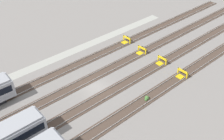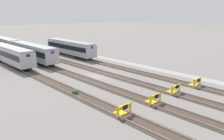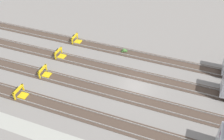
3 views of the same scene
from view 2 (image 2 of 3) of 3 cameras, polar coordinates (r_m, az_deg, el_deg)
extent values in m
plane|color=gray|center=(35.92, -3.78, -1.79)|extent=(400.00, 400.00, 0.00)
cube|color=#9E9E93|center=(43.72, 7.80, 1.02)|extent=(54.00, 2.00, 0.01)
cube|color=#47382D|center=(40.59, 3.98, 0.13)|extent=(90.00, 2.24, 0.06)
cube|color=gray|center=(40.06, 3.28, 0.11)|extent=(90.00, 0.07, 0.15)
cube|color=gray|center=(41.08, 4.67, 0.44)|extent=(90.00, 0.07, 0.15)
cube|color=#47382D|center=(37.39, -0.97, -1.07)|extent=(90.00, 2.24, 0.06)
cube|color=gray|center=(36.90, -1.80, -1.11)|extent=(90.00, 0.07, 0.15)
cube|color=gray|center=(37.82, -0.17, -0.72)|extent=(90.00, 0.07, 0.15)
cube|color=#47382D|center=(34.53, -6.81, -2.47)|extent=(90.00, 2.24, 0.06)
cube|color=gray|center=(34.10, -7.79, -2.53)|extent=(90.00, 0.07, 0.15)
cube|color=gray|center=(34.91, -5.87, -2.08)|extent=(90.00, 0.07, 0.15)
cube|color=#47382D|center=(32.12, -13.63, -4.07)|extent=(90.00, 2.24, 0.06)
cube|color=gray|center=(31.77, -14.76, -4.14)|extent=(90.00, 0.07, 0.15)
cube|color=gray|center=(32.42, -12.53, -3.64)|extent=(90.00, 0.07, 0.15)
cube|color=#ADAFB7|center=(50.71, -20.06, 4.47)|extent=(18.02, 2.90, 2.70)
cube|color=black|center=(50.66, -20.09, 4.83)|extent=(17.30, 2.94, 1.08)
cube|color=#9EA0A8|center=(50.83, -19.98, 3.63)|extent=(17.66, 2.93, 0.54)
cube|color=#999BA0|center=(50.50, -20.20, 6.15)|extent=(17.47, 2.62, 0.30)
cube|color=#B21E99|center=(58.85, -23.67, 6.37)|extent=(0.08, 0.70, 0.56)
cube|color=#B21E99|center=(42.55, -15.30, 4.47)|extent=(0.08, 0.70, 0.56)
cube|color=black|center=(56.09, -22.21, 3.38)|extent=(3.61, 2.26, 0.70)
cube|color=black|center=(46.02, -17.08, 1.63)|extent=(3.61, 2.26, 0.70)
cube|color=#ADAFB7|center=(55.04, -10.93, 5.78)|extent=(18.03, 3.01, 2.70)
cube|color=black|center=(54.99, -10.94, 6.12)|extent=(17.31, 3.04, 1.08)
cube|color=#9EA0A8|center=(55.15, -10.89, 5.00)|extent=(17.67, 3.03, 0.54)
cube|color=#999BA0|center=(54.84, -11.00, 7.33)|extent=(17.49, 2.72, 0.30)
cube|color=#B21E99|center=(62.68, -15.31, 7.46)|extent=(0.09, 0.70, 0.56)
cube|color=#B21E99|center=(47.55, -5.28, 5.90)|extent=(0.09, 0.70, 0.56)
cube|color=black|center=(60.08, -13.66, 4.69)|extent=(3.63, 2.28, 0.70)
cube|color=black|center=(50.70, -7.52, 3.26)|extent=(3.63, 2.28, 0.70)
cube|color=#ADAFB7|center=(68.25, -26.30, 6.17)|extent=(18.06, 3.22, 2.70)
cube|color=black|center=(68.21, -26.33, 6.44)|extent=(17.34, 3.24, 1.08)
cube|color=#9EA0A8|center=(68.34, -26.23, 5.54)|extent=(17.70, 3.24, 0.54)
cube|color=#999BA0|center=(68.09, -26.44, 7.42)|extent=(17.51, 2.93, 0.30)
cube|color=#B21E99|center=(59.59, -24.03, 6.41)|extent=(0.10, 0.70, 0.56)
cube|color=black|center=(63.16, -24.74, 4.23)|extent=(3.65, 2.32, 0.70)
cube|color=#ADAFB7|center=(49.12, -25.06, 3.70)|extent=(18.03, 3.00, 2.70)
cube|color=black|center=(49.07, -25.10, 4.07)|extent=(17.31, 3.03, 1.08)
cube|color=#9EA0A8|center=(49.24, -24.97, 2.84)|extent=(17.67, 3.02, 0.54)
cube|color=#999BA0|center=(48.90, -25.24, 5.43)|extent=(17.49, 2.71, 0.30)
cube|color=#B21E99|center=(40.65, -21.06, 3.59)|extent=(0.09, 0.70, 0.56)
cube|color=black|center=(54.65, -26.79, 2.64)|extent=(3.62, 2.28, 0.70)
cube|color=black|center=(44.26, -22.47, 0.68)|extent=(3.62, 2.28, 0.70)
cube|color=gold|center=(32.30, 20.67, -3.48)|extent=(0.18, 0.18, 1.15)
cube|color=gold|center=(33.88, 22.00, -2.80)|extent=(0.18, 0.18, 1.15)
cube|color=gold|center=(32.97, 21.42, -2.43)|extent=(0.28, 2.00, 0.30)
cube|color=gold|center=(33.44, 20.43, -3.74)|extent=(1.12, 1.10, 0.18)
cube|color=black|center=(32.90, 21.70, -2.49)|extent=(0.13, 0.60, 0.44)
cube|color=gold|center=(28.56, 15.44, -5.34)|extent=(0.19, 0.19, 1.15)
cube|color=gold|center=(30.07, 17.17, -4.48)|extent=(0.19, 0.19, 1.15)
cube|color=gold|center=(29.18, 16.39, -4.11)|extent=(0.30, 2.01, 0.30)
cube|color=gold|center=(29.72, 15.34, -5.56)|extent=(1.13, 1.11, 0.18)
cube|color=black|center=(29.10, 16.70, -4.18)|extent=(0.14, 0.60, 0.44)
cube|color=gold|center=(24.77, 10.00, -8.10)|extent=(0.18, 0.18, 1.15)
cube|color=gold|center=(26.13, 12.44, -7.01)|extent=(0.18, 0.18, 1.15)
cube|color=gold|center=(25.29, 11.30, -6.65)|extent=(0.26, 2.00, 0.30)
cube|color=gold|center=(25.92, 10.22, -8.23)|extent=(1.11, 1.09, 0.18)
cube|color=black|center=(25.19, 11.63, -6.75)|extent=(0.13, 0.60, 0.44)
cube|color=gold|center=(21.70, 1.51, -11.20)|extent=(0.18, 0.18, 1.15)
cube|color=gold|center=(22.89, 4.78, -9.85)|extent=(0.18, 0.18, 1.15)
cube|color=gold|center=(22.11, 3.21, -9.51)|extent=(0.24, 2.00, 0.30)
cube|color=gold|center=(22.83, 2.16, -11.20)|extent=(1.10, 1.08, 0.18)
cube|color=black|center=(21.99, 3.55, -9.64)|extent=(0.12, 0.60, 0.44)
sphere|color=#427033|center=(28.60, -9.58, -5.62)|extent=(0.64, 0.64, 0.64)
sphere|color=#427033|center=(28.81, -10.10, -5.70)|extent=(0.44, 0.44, 0.44)
sphere|color=#427033|center=(28.57, -9.02, -5.92)|extent=(0.36, 0.36, 0.36)
camera|label=1|loc=(48.72, -53.01, 29.57)|focal=42.00mm
camera|label=3|loc=(59.44, 13.11, 27.11)|focal=42.00mm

